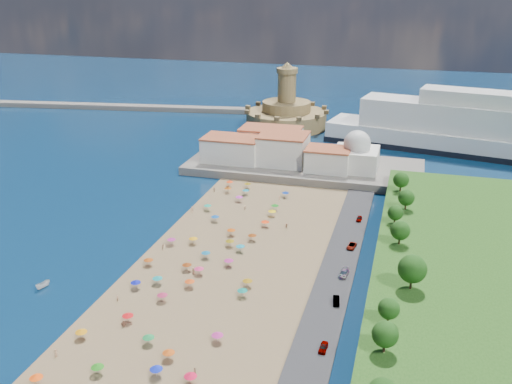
% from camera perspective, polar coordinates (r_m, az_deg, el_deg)
% --- Properties ---
extents(ground, '(700.00, 700.00, 0.00)m').
position_cam_1_polar(ground, '(159.98, -3.82, -5.61)').
color(ground, '#071938').
rests_on(ground, ground).
extents(terrace, '(90.00, 36.00, 3.00)m').
position_cam_1_polar(terrace, '(222.52, 4.84, 2.51)').
color(terrace, '#59544C').
rests_on(terrace, ground).
extents(jetty, '(18.00, 70.00, 2.40)m').
position_cam_1_polar(jetty, '(259.85, 1.55, 5.19)').
color(jetty, '#59544C').
rests_on(jetty, ground).
extents(breakwater, '(199.03, 34.77, 2.60)m').
position_cam_1_polar(breakwater, '(336.03, -13.07, 8.27)').
color(breakwater, '#59544C').
rests_on(breakwater, ground).
extents(waterfront_buildings, '(57.00, 29.00, 11.00)m').
position_cam_1_polar(waterfront_buildings, '(223.88, 1.63, 4.40)').
color(waterfront_buildings, silver).
rests_on(waterfront_buildings, terrace).
extents(domed_building, '(16.00, 16.00, 15.00)m').
position_cam_1_polar(domed_building, '(215.76, 10.02, 3.75)').
color(domed_building, silver).
rests_on(domed_building, terrace).
extents(fortress, '(40.00, 40.00, 32.40)m').
position_cam_1_polar(fortress, '(286.80, 3.05, 7.79)').
color(fortress, olive).
rests_on(fortress, ground).
extents(cruise_ship, '(150.82, 49.90, 32.63)m').
position_cam_1_polar(cruise_ship, '(258.45, 23.55, 5.31)').
color(cruise_ship, black).
rests_on(cruise_ship, ground).
extents(beach_parasols, '(30.76, 117.36, 2.20)m').
position_cam_1_polar(beach_parasols, '(150.36, -5.40, -6.56)').
color(beach_parasols, gray).
rests_on(beach_parasols, beach).
extents(beachgoers, '(33.13, 96.60, 1.88)m').
position_cam_1_polar(beachgoers, '(159.74, -5.10, -5.25)').
color(beachgoers, tan).
rests_on(beachgoers, beach).
extents(moored_boats, '(5.21, 26.36, 1.57)m').
position_cam_1_polar(moored_boats, '(141.83, -22.65, -10.68)').
color(moored_boats, white).
rests_on(moored_boats, ground).
extents(parked_cars, '(2.68, 71.16, 1.43)m').
position_cam_1_polar(parked_cars, '(147.41, 8.89, -7.67)').
color(parked_cars, gray).
rests_on(parked_cars, promenade).
extents(hillside_trees, '(10.55, 108.29, 8.14)m').
position_cam_1_polar(hillside_trees, '(139.50, 14.22, -5.81)').
color(hillside_trees, '#382314').
rests_on(hillside_trees, hillside).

